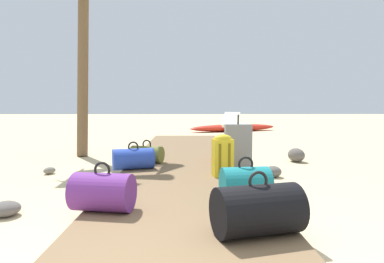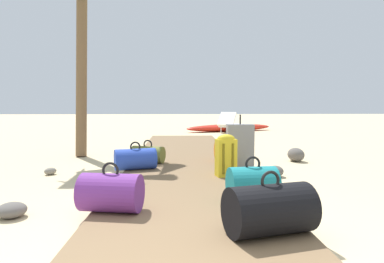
{
  "view_description": "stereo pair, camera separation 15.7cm",
  "coord_description": "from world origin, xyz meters",
  "px_view_note": "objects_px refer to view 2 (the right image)",
  "views": [
    {
      "loc": [
        0.05,
        -1.74,
        1.11
      ],
      "look_at": [
        0.15,
        5.05,
        0.55
      ],
      "focal_mm": 32.08,
      "sensor_mm": 36.0,
      "label": 1
    },
    {
      "loc": [
        -0.11,
        -1.74,
        1.11
      ],
      "look_at": [
        0.15,
        5.05,
        0.55
      ],
      "focal_mm": 32.08,
      "sensor_mm": 36.0,
      "label": 2
    }
  ],
  "objects_px": {
    "suitcase_grey": "(240,147)",
    "duffel_bag_teal": "(252,184)",
    "duffel_bag_black": "(270,209)",
    "duffel_bag_blue": "(135,159)",
    "duffel_bag_olive": "(148,154)",
    "duffel_bag_orange": "(229,151)",
    "kayak": "(230,128)",
    "lounge_chair": "(230,124)",
    "duffel_bag_purple": "(111,192)",
    "backpack_yellow": "(226,154)"
  },
  "relations": [
    {
      "from": "duffel_bag_black",
      "to": "duffel_bag_blue",
      "type": "bearing_deg",
      "value": 117.1
    },
    {
      "from": "backpack_yellow",
      "to": "kayak",
      "type": "relative_size",
      "value": 0.16
    },
    {
      "from": "suitcase_grey",
      "to": "lounge_chair",
      "type": "distance_m",
      "value": 7.81
    },
    {
      "from": "backpack_yellow",
      "to": "duffel_bag_black",
      "type": "relative_size",
      "value": 0.8
    },
    {
      "from": "duffel_bag_olive",
      "to": "lounge_chair",
      "type": "xyz_separation_m",
      "value": [
        2.52,
        7.09,
        0.1
      ]
    },
    {
      "from": "backpack_yellow",
      "to": "duffel_bag_black",
      "type": "bearing_deg",
      "value": -88.78
    },
    {
      "from": "duffel_bag_orange",
      "to": "kayak",
      "type": "bearing_deg",
      "value": 81.4
    },
    {
      "from": "duffel_bag_purple",
      "to": "lounge_chair",
      "type": "distance_m",
      "value": 10.15
    },
    {
      "from": "duffel_bag_purple",
      "to": "duffel_bag_black",
      "type": "relative_size",
      "value": 0.83
    },
    {
      "from": "lounge_chair",
      "to": "duffel_bag_teal",
      "type": "bearing_deg",
      "value": -97.24
    },
    {
      "from": "suitcase_grey",
      "to": "duffel_bag_teal",
      "type": "height_order",
      "value": "suitcase_grey"
    },
    {
      "from": "lounge_chair",
      "to": "kayak",
      "type": "bearing_deg",
      "value": 84.32
    },
    {
      "from": "duffel_bag_olive",
      "to": "kayak",
      "type": "height_order",
      "value": "duffel_bag_olive"
    },
    {
      "from": "duffel_bag_olive",
      "to": "duffel_bag_teal",
      "type": "bearing_deg",
      "value": -61.86
    },
    {
      "from": "backpack_yellow",
      "to": "lounge_chair",
      "type": "distance_m",
      "value": 8.36
    },
    {
      "from": "suitcase_grey",
      "to": "duffel_bag_orange",
      "type": "height_order",
      "value": "suitcase_grey"
    },
    {
      "from": "duffel_bag_purple",
      "to": "kayak",
      "type": "xyz_separation_m",
      "value": [
        2.68,
        10.35,
        -0.12
      ]
    },
    {
      "from": "duffel_bag_teal",
      "to": "kayak",
      "type": "relative_size",
      "value": 0.14
    },
    {
      "from": "duffel_bag_olive",
      "to": "duffel_bag_blue",
      "type": "distance_m",
      "value": 0.64
    },
    {
      "from": "duffel_bag_orange",
      "to": "kayak",
      "type": "relative_size",
      "value": 0.14
    },
    {
      "from": "backpack_yellow",
      "to": "duffel_bag_black",
      "type": "height_order",
      "value": "backpack_yellow"
    },
    {
      "from": "duffel_bag_purple",
      "to": "duffel_bag_black",
      "type": "bearing_deg",
      "value": -24.69
    },
    {
      "from": "backpack_yellow",
      "to": "duffel_bag_orange",
      "type": "height_order",
      "value": "backpack_yellow"
    },
    {
      "from": "backpack_yellow",
      "to": "duffel_bag_teal",
      "type": "relative_size",
      "value": 1.12
    },
    {
      "from": "duffel_bag_purple",
      "to": "duffel_bag_blue",
      "type": "xyz_separation_m",
      "value": [
        -0.03,
        2.09,
        -0.02
      ]
    },
    {
      "from": "duffel_bag_blue",
      "to": "lounge_chair",
      "type": "bearing_deg",
      "value": 71.0
    },
    {
      "from": "backpack_yellow",
      "to": "suitcase_grey",
      "type": "xyz_separation_m",
      "value": [
        0.29,
        0.52,
        0.04
      ]
    },
    {
      "from": "lounge_chair",
      "to": "duffel_bag_purple",
      "type": "bearing_deg",
      "value": -104.99
    },
    {
      "from": "duffel_bag_olive",
      "to": "duffel_bag_black",
      "type": "bearing_deg",
      "value": -69.48
    },
    {
      "from": "duffel_bag_olive",
      "to": "lounge_chair",
      "type": "bearing_deg",
      "value": 70.45
    },
    {
      "from": "duffel_bag_teal",
      "to": "duffel_bag_blue",
      "type": "distance_m",
      "value": 2.32
    },
    {
      "from": "kayak",
      "to": "duffel_bag_black",
      "type": "bearing_deg",
      "value": -96.87
    },
    {
      "from": "duffel_bag_black",
      "to": "duffel_bag_orange",
      "type": "relative_size",
      "value": 1.45
    },
    {
      "from": "duffel_bag_purple",
      "to": "duffel_bag_olive",
      "type": "bearing_deg",
      "value": 87.74
    },
    {
      "from": "duffel_bag_black",
      "to": "lounge_chair",
      "type": "distance_m",
      "value": 10.5
    },
    {
      "from": "backpack_yellow",
      "to": "duffel_bag_blue",
      "type": "relative_size",
      "value": 0.86
    },
    {
      "from": "backpack_yellow",
      "to": "duffel_bag_olive",
      "type": "relative_size",
      "value": 0.96
    },
    {
      "from": "duffel_bag_blue",
      "to": "backpack_yellow",
      "type": "bearing_deg",
      "value": -22.22
    },
    {
      "from": "duffel_bag_purple",
      "to": "lounge_chair",
      "type": "xyz_separation_m",
      "value": [
        2.62,
        9.8,
        0.06
      ]
    },
    {
      "from": "suitcase_grey",
      "to": "kayak",
      "type": "height_order",
      "value": "suitcase_grey"
    },
    {
      "from": "duffel_bag_olive",
      "to": "duffel_bag_blue",
      "type": "height_order",
      "value": "duffel_bag_blue"
    },
    {
      "from": "duffel_bag_teal",
      "to": "duffel_bag_orange",
      "type": "relative_size",
      "value": 1.03
    },
    {
      "from": "lounge_chair",
      "to": "kayak",
      "type": "relative_size",
      "value": 0.44
    },
    {
      "from": "lounge_chair",
      "to": "duffel_bag_orange",
      "type": "bearing_deg",
      "value": -98.83
    },
    {
      "from": "duffel_bag_blue",
      "to": "duffel_bag_olive",
      "type": "bearing_deg",
      "value": 77.53
    },
    {
      "from": "backpack_yellow",
      "to": "lounge_chair",
      "type": "height_order",
      "value": "lounge_chair"
    },
    {
      "from": "duffel_bag_olive",
      "to": "lounge_chair",
      "type": "relative_size",
      "value": 0.38
    },
    {
      "from": "duffel_bag_teal",
      "to": "duffel_bag_black",
      "type": "distance_m",
      "value": 0.9
    },
    {
      "from": "kayak",
      "to": "lounge_chair",
      "type": "bearing_deg",
      "value": -95.68
    },
    {
      "from": "duffel_bag_blue",
      "to": "duffel_bag_black",
      "type": "distance_m",
      "value": 3.05
    }
  ]
}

